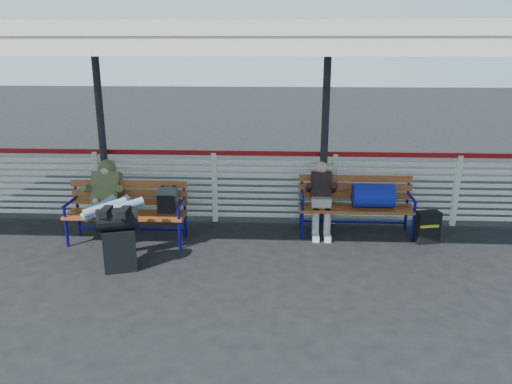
# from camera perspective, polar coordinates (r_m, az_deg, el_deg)

# --- Properties ---
(ground) EXTENTS (60.00, 60.00, 0.00)m
(ground) POSITION_cam_1_polar(r_m,az_deg,el_deg) (6.88, -6.72, -8.70)
(ground) COLOR black
(ground) RESTS_ON ground
(fence) EXTENTS (12.08, 0.08, 1.24)m
(fence) POSITION_cam_1_polar(r_m,az_deg,el_deg) (8.41, -4.77, 0.91)
(fence) COLOR silver
(fence) RESTS_ON ground
(canopy) EXTENTS (12.60, 3.60, 3.16)m
(canopy) POSITION_cam_1_polar(r_m,az_deg,el_deg) (7.08, -6.39, 17.43)
(canopy) COLOR silver
(canopy) RESTS_ON ground
(luggage_stack) EXTENTS (0.59, 0.44, 0.87)m
(luggage_stack) POSITION_cam_1_polar(r_m,az_deg,el_deg) (6.86, -15.40, -4.95)
(luggage_stack) COLOR black
(luggage_stack) RESTS_ON ground
(bench_left) EXTENTS (1.80, 0.56, 0.92)m
(bench_left) POSITION_cam_1_polar(r_m,az_deg,el_deg) (7.77, -13.49, -1.47)
(bench_left) COLOR #9A521D
(bench_left) RESTS_ON ground
(bench_right) EXTENTS (1.80, 0.56, 0.92)m
(bench_right) POSITION_cam_1_polar(r_m,az_deg,el_deg) (8.00, 12.41, -0.63)
(bench_right) COLOR #9A521D
(bench_right) RESTS_ON ground
(traveler_man) EXTENTS (0.94, 1.64, 0.77)m
(traveler_man) POSITION_cam_1_polar(r_m,az_deg,el_deg) (7.50, -16.46, -1.18)
(traveler_man) COLOR #8197AD
(traveler_man) RESTS_ON ground
(companion_person) EXTENTS (0.32, 0.66, 1.15)m
(companion_person) POSITION_cam_1_polar(r_m,az_deg,el_deg) (7.92, 7.47, -0.65)
(companion_person) COLOR #ACA69C
(companion_person) RESTS_ON ground
(suitcase_side) EXTENTS (0.39, 0.28, 0.49)m
(suitcase_side) POSITION_cam_1_polar(r_m,az_deg,el_deg) (8.05, 18.99, -3.80)
(suitcase_side) COLOR black
(suitcase_side) RESTS_ON ground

